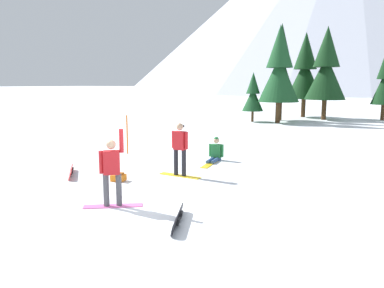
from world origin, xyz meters
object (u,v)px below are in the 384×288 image
object	(u,v)px
pine_tree_tall	(326,69)
snowboarder_midground	(180,148)
trail_marker_pole	(127,135)
pine_tree_twin	(279,70)
loose_snowboard_near_right	(178,218)
pine_tree_short	(281,68)
pine_tree_broad	(305,71)
snowboarder_foreground	(112,170)
snowboarder_background	(215,153)
backpack_orange	(119,177)
loose_snowboard_near_left	(71,171)
pine_tree_leaning	(253,95)

from	to	relation	value
pine_tree_tall	snowboarder_midground	bearing A→B (deg)	-91.40
trail_marker_pole	pine_tree_twin	size ratio (longest dim) A/B	0.23
trail_marker_pole	pine_tree_tall	size ratio (longest dim) A/B	0.22
loose_snowboard_near_right	pine_tree_short	xyz separation A→B (m)	(-4.88, 25.10, 4.29)
loose_snowboard_near_right	trail_marker_pole	distance (m)	9.05
trail_marker_pole	pine_tree_broad	bearing A→B (deg)	83.67
snowboarder_foreground	snowboarder_midground	bearing A→B (deg)	92.23
snowboarder_foreground	pine_tree_twin	xyz separation A→B (m)	(-2.30, 22.71, 3.25)
snowboarder_midground	pine_tree_tall	xyz separation A→B (m)	(0.58, 23.84, 3.40)
snowboarder_midground	pine_tree_short	world-z (taller)	pine_tree_short
snowboarder_background	pine_tree_broad	distance (m)	23.21
snowboarder_midground	pine_tree_short	size ratio (longest dim) A/B	0.22
snowboarder_background	backpack_orange	xyz separation A→B (m)	(-1.34, -4.46, -0.21)
snowboarder_background	pine_tree_short	xyz separation A→B (m)	(-2.58, 18.33, 4.09)
loose_snowboard_near_right	pine_tree_twin	bearing A→B (deg)	100.83
loose_snowboard_near_right	loose_snowboard_near_left	size ratio (longest dim) A/B	1.17
loose_snowboard_near_left	trail_marker_pole	bearing A→B (deg)	101.32
pine_tree_twin	pine_tree_broad	distance (m)	6.67
loose_snowboard_near_left	pine_tree_broad	xyz separation A→B (m)	(1.75, 27.44, 4.16)
loose_snowboard_near_left	pine_tree_tall	world-z (taller)	pine_tree_tall
snowboarder_foreground	trail_marker_pole	bearing A→B (deg)	125.59
backpack_orange	pine_tree_tall	xyz separation A→B (m)	(1.99, 25.38, 4.25)
snowboarder_midground	pine_tree_broad	bearing A→B (deg)	93.62
pine_tree_twin	pine_tree_short	distance (m)	2.23
loose_snowboard_near_right	trail_marker_pole	bearing A→B (deg)	135.61
loose_snowboard_near_left	loose_snowboard_near_right	bearing A→B (deg)	-20.92
trail_marker_pole	pine_tree_twin	xyz separation A→B (m)	(2.05, 16.63, 3.33)
snowboarder_midground	snowboarder_background	world-z (taller)	snowboarder_midground
backpack_orange	pine_tree_broad	xyz separation A→B (m)	(-0.22, 27.28, 4.17)
trail_marker_pole	pine_tree_broad	size ratio (longest dim) A/B	0.22
loose_snowboard_near_left	trail_marker_pole	size ratio (longest dim) A/B	0.79
backpack_orange	loose_snowboard_near_right	bearing A→B (deg)	-32.40
snowboarder_background	snowboarder_midground	bearing A→B (deg)	-88.75
snowboarder_background	pine_tree_leaning	world-z (taller)	pine_tree_leaning
pine_tree_leaning	pine_tree_twin	bearing A→B (deg)	0.90
loose_snowboard_near_right	pine_tree_leaning	xyz separation A→B (m)	(-6.52, 22.90, 2.10)
pine_tree_leaning	pine_tree_tall	bearing A→B (deg)	44.55
snowboarder_background	trail_marker_pole	distance (m)	4.21
backpack_orange	pine_tree_short	distance (m)	23.23
pine_tree_short	pine_tree_twin	bearing A→B (deg)	-77.25
loose_snowboard_near_left	backpack_orange	bearing A→B (deg)	4.82
snowboarder_foreground	loose_snowboard_near_left	distance (m)	4.09
pine_tree_leaning	pine_tree_broad	xyz separation A→B (m)	(2.65, 6.68, 2.06)
snowboarder_midground	pine_tree_leaning	world-z (taller)	pine_tree_leaning
backpack_orange	pine_tree_twin	world-z (taller)	pine_tree_twin
snowboarder_background	pine_tree_tall	world-z (taller)	pine_tree_tall
loose_snowboard_near_left	trail_marker_pole	world-z (taller)	trail_marker_pole
loose_snowboard_near_left	trail_marker_pole	xyz separation A→B (m)	(-0.83, 4.16, 0.74)
loose_snowboard_near_right	pine_tree_tall	distance (m)	28.06
pine_tree_tall	pine_tree_leaning	size ratio (longest dim) A/B	1.96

